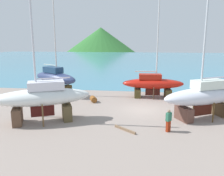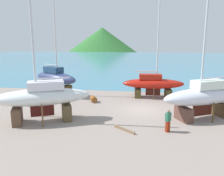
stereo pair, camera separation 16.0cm
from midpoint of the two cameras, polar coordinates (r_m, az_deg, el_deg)
The scene contains 10 objects.
ground_plane at distance 20.39m, azimuth 7.71°, elevation -7.44°, with size 41.82×41.82×0.00m, color gray.
sea_water at distance 76.38m, azimuth 7.78°, elevation 6.80°, with size 146.76×92.77×0.01m, color teal.
headland_hill at distance 154.69m, azimuth -2.38°, elevation 9.47°, with size 81.87×81.87×28.62m, color #2F6E2E.
sailboat_large_starboard at distance 21.31m, azimuth 22.05°, elevation -1.85°, with size 8.01×5.57×13.49m.
sailboat_mid_port at distance 19.76m, azimuth -16.72°, elevation -2.26°, with size 8.15×5.33×11.67m.
sailboat_far_slipway at distance 27.37m, azimuth 10.27°, elevation 1.08°, with size 7.20×2.34×11.90m.
sailboat_small_center at distance 29.04m, azimuth -13.67°, elevation 2.36°, with size 7.02×5.40×11.41m.
worker at distance 17.64m, azimuth 13.94°, elevation -7.80°, with size 0.48×0.48×1.70m.
barrel_blue_faded at distance 25.28m, azimuth -4.41°, elevation -2.78°, with size 0.64×0.64×0.93m, color brown.
timber_long_aft at distance 17.64m, azimuth 3.33°, elevation -10.20°, with size 2.09×0.13×0.18m, color #7F6349.
Camera 2 is at (-0.08, -21.74, 6.74)m, focal length 36.95 mm.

